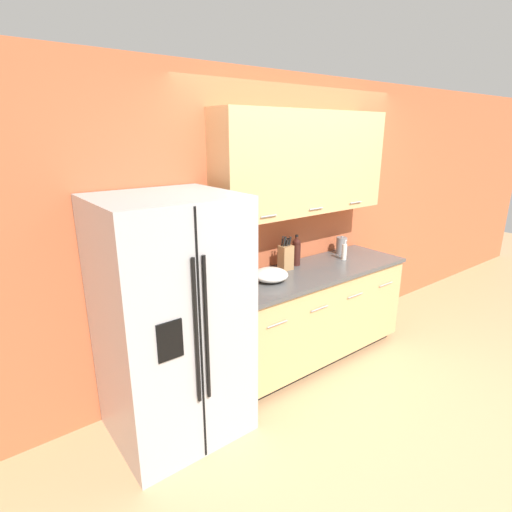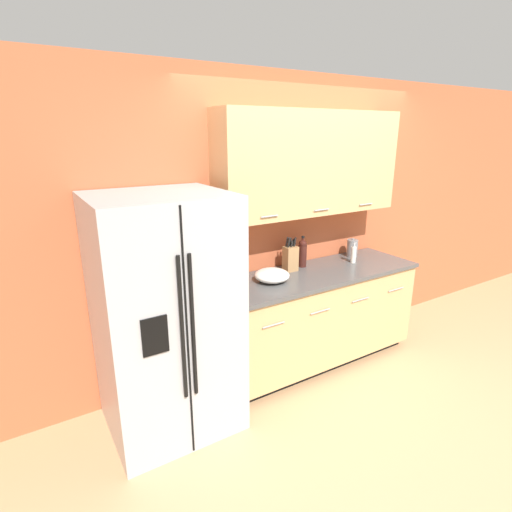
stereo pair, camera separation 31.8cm
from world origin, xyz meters
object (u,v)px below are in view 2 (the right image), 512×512
at_px(knife_block, 290,258).
at_px(mixing_bowl, 272,275).
at_px(steel_canister, 352,248).
at_px(wine_bottle, 302,252).
at_px(soap_dispenser, 353,254).
at_px(refrigerator, 166,316).

height_order(knife_block, mixing_bowl, knife_block).
distance_m(knife_block, steel_canister, 0.79).
height_order(wine_bottle, soap_dispenser, wine_bottle).
height_order(refrigerator, steel_canister, refrigerator).
xyz_separation_m(knife_block, mixing_bowl, (-0.29, -0.14, -0.07)).
bearing_deg(steel_canister, knife_block, -178.01).
bearing_deg(soap_dispenser, mixing_bowl, -179.21).
distance_m(wine_bottle, mixing_bowl, 0.49).
bearing_deg(mixing_bowl, knife_block, 25.59).
relative_size(refrigerator, knife_block, 5.44).
xyz_separation_m(refrigerator, steel_canister, (2.04, 0.26, 0.13)).
distance_m(refrigerator, knife_block, 1.28).
bearing_deg(mixing_bowl, wine_bottle, 21.15).
bearing_deg(wine_bottle, soap_dispenser, -18.36).
bearing_deg(mixing_bowl, soap_dispenser, 0.79).
relative_size(knife_block, mixing_bowl, 1.08).
bearing_deg(mixing_bowl, steel_canister, 8.77).
bearing_deg(knife_block, steel_canister, 1.99).
relative_size(refrigerator, soap_dispenser, 8.84).
bearing_deg(steel_canister, mixing_bowl, -171.23).
bearing_deg(steel_canister, wine_bottle, 179.15).
bearing_deg(wine_bottle, steel_canister, -0.85).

